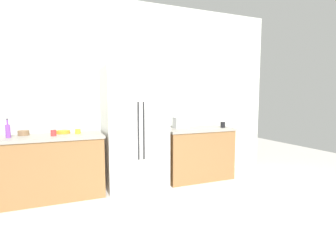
% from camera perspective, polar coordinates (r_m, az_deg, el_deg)
% --- Properties ---
extents(ground_plane, '(10.49, 10.49, 0.00)m').
position_cam_1_polar(ground_plane, '(3.02, 4.94, -21.73)').
color(ground_plane, beige).
extents(kitchen_back_panel, '(5.24, 0.10, 2.97)m').
position_cam_1_polar(kitchen_back_panel, '(4.58, -7.11, 7.04)').
color(kitchen_back_panel, silver).
rests_on(kitchen_back_panel, ground_plane).
extents(counter_left, '(1.54, 0.67, 0.88)m').
position_cam_1_polar(counter_left, '(4.14, -24.49, -7.94)').
color(counter_left, olive).
rests_on(counter_left, ground_plane).
extents(counter_right, '(1.20, 0.67, 0.88)m').
position_cam_1_polar(counter_right, '(4.70, 6.00, -5.74)').
color(counter_right, olive).
rests_on(counter_right, ground_plane).
extents(refrigerator, '(0.93, 0.68, 1.86)m').
position_cam_1_polar(refrigerator, '(4.19, -7.13, -0.49)').
color(refrigerator, white).
rests_on(refrigerator, ground_plane).
extents(toaster, '(0.24, 0.17, 0.19)m').
position_cam_1_polar(toaster, '(4.56, 2.74, 0.69)').
color(toaster, silver).
rests_on(toaster, counter_right).
extents(bottle_a, '(0.06, 0.06, 0.25)m').
position_cam_1_polar(bottle_a, '(4.06, -30.95, -0.86)').
color(bottle_a, purple).
rests_on(bottle_a, counter_left).
extents(cup_a, '(0.08, 0.08, 0.10)m').
position_cam_1_polar(cup_a, '(4.75, 11.61, 0.26)').
color(cup_a, black).
rests_on(cup_a, counter_right).
extents(cup_b, '(0.08, 0.08, 0.07)m').
position_cam_1_polar(cup_b, '(4.08, -18.65, -1.09)').
color(cup_b, yellow).
rests_on(cup_b, counter_left).
extents(cup_c, '(0.07, 0.07, 0.08)m').
position_cam_1_polar(cup_c, '(3.98, -23.21, -1.35)').
color(cup_c, red).
rests_on(cup_c, counter_left).
extents(bowl_a, '(0.19, 0.19, 0.05)m').
position_cam_1_polar(bowl_a, '(4.19, -21.44, -1.19)').
color(bowl_a, orange).
rests_on(bowl_a, counter_left).
extents(bowl_b, '(0.15, 0.15, 0.07)m').
position_cam_1_polar(bowl_b, '(4.22, -28.42, -1.29)').
color(bowl_b, brown).
rests_on(bowl_b, counter_left).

